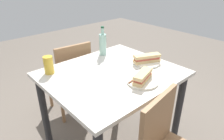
# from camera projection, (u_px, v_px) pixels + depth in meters

# --- Properties ---
(dining_table) EXTENTS (1.03, 0.90, 0.76)m
(dining_table) POSITION_uv_depth(u_px,v_px,m) (112.00, 85.00, 1.68)
(dining_table) COLOR beige
(dining_table) RESTS_ON ground
(chair_far) EXTENTS (0.44, 0.44, 0.85)m
(chair_far) POSITION_uv_depth(u_px,v_px,m) (71.00, 75.00, 2.17)
(chair_far) COLOR #936B47
(chair_far) RESTS_ON ground
(plate_near) EXTENTS (0.23, 0.23, 0.01)m
(plate_near) POSITION_uv_depth(u_px,v_px,m) (142.00, 82.00, 1.48)
(plate_near) COLOR silver
(plate_near) RESTS_ON dining_table
(baguette_sandwich_near) EXTENTS (0.22, 0.13, 0.07)m
(baguette_sandwich_near) POSITION_uv_depth(u_px,v_px,m) (143.00, 77.00, 1.46)
(baguette_sandwich_near) COLOR #DBB77A
(baguette_sandwich_near) RESTS_ON plate_near
(knife_near) EXTENTS (0.18, 0.03, 0.01)m
(knife_near) POSITION_uv_depth(u_px,v_px,m) (135.00, 79.00, 1.49)
(knife_near) COLOR silver
(knife_near) RESTS_ON plate_near
(plate_far) EXTENTS (0.23, 0.23, 0.01)m
(plate_far) POSITION_uv_depth(u_px,v_px,m) (147.00, 63.00, 1.78)
(plate_far) COLOR silver
(plate_far) RESTS_ON dining_table
(baguette_sandwich_far) EXTENTS (0.24, 0.16, 0.07)m
(baguette_sandwich_far) POSITION_uv_depth(u_px,v_px,m) (147.00, 58.00, 1.76)
(baguette_sandwich_far) COLOR #DBB77A
(baguette_sandwich_far) RESTS_ON plate_far
(knife_far) EXTENTS (0.14, 0.13, 0.01)m
(knife_far) POSITION_uv_depth(u_px,v_px,m) (143.00, 59.00, 1.82)
(knife_far) COLOR silver
(knife_far) RESTS_ON plate_far
(water_bottle) EXTENTS (0.07, 0.07, 0.28)m
(water_bottle) POSITION_uv_depth(u_px,v_px,m) (103.00, 44.00, 1.92)
(water_bottle) COLOR #99C6B7
(water_bottle) RESTS_ON dining_table
(beer_glass) EXTENTS (0.08, 0.08, 0.14)m
(beer_glass) POSITION_uv_depth(u_px,v_px,m) (49.00, 65.00, 1.58)
(beer_glass) COLOR gold
(beer_glass) RESTS_ON dining_table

